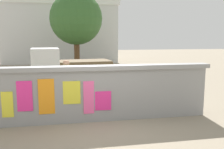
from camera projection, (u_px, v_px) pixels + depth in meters
ground at (82, 76)px, 14.74m from camera, size 60.00×60.00×0.00m
poster_wall at (99, 92)px, 6.84m from camera, size 6.51×0.42×1.57m
auto_rickshaw_truck at (68, 68)px, 11.41m from camera, size 3.73×1.83×1.85m
motorcycle at (23, 93)px, 8.34m from camera, size 1.88×0.63×0.87m
bicycle_near at (140, 80)px, 11.26m from camera, size 1.69×0.47×0.95m
bicycle_far at (165, 95)px, 8.37m from camera, size 1.71×0.44×0.95m
person_walking at (67, 79)px, 7.91m from camera, size 0.44×0.44×1.62m
tree_roadside at (76, 19)px, 17.44m from camera, size 3.76×3.76×5.55m
building_background at (61, 32)px, 23.16m from camera, size 10.49×4.50×5.68m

